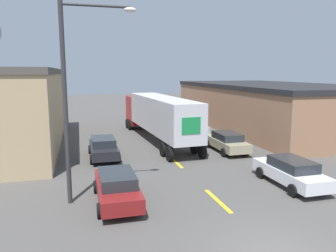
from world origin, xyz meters
The scene contains 9 objects.
road_centerline centered at (0.00, 4.61, 0.00)m, with size 0.20×16.28×0.01m.
warehouse_right centered at (13.39, 22.02, 2.31)m, with size 11.98×24.45×4.61m.
semi_truck centered at (0.44, 18.52, 2.30)m, with size 3.44×15.61×3.80m.
parked_car_left_far centered at (-4.45, 13.66, 0.74)m, with size 1.93×4.63×1.42m.
parked_car_right_far centered at (4.45, 20.66, 0.74)m, with size 1.93×4.63×1.42m.
parked_car_left_near centered at (-4.45, 5.62, 0.74)m, with size 1.93×4.63×1.42m.
parked_car_right_mid centered at (4.45, 13.15, 0.74)m, with size 1.93×4.63×1.42m.
parked_car_right_near centered at (4.45, 5.53, 0.74)m, with size 1.93×4.63×1.42m.
street_lamp centered at (-6.10, 6.14, 5.07)m, with size 3.24×0.32×8.68m.
Camera 1 is at (-5.92, -8.45, 5.78)m, focal length 35.00 mm.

